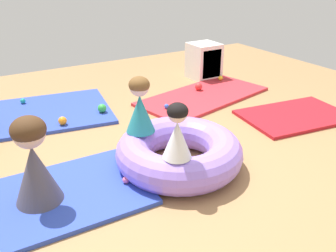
% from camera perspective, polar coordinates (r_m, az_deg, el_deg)
% --- Properties ---
extents(ground_plane, '(8.00, 8.00, 0.00)m').
position_cam_1_polar(ground_plane, '(3.39, 3.22, -6.79)').
color(ground_plane, '#9E7549').
extents(gym_mat_front, '(2.02, 1.27, 0.04)m').
position_cam_1_polar(gym_mat_front, '(5.11, 5.56, 4.67)').
color(gym_mat_front, red).
rests_on(gym_mat_front, ground).
extents(gym_mat_near_right, '(1.38, 0.99, 0.04)m').
position_cam_1_polar(gym_mat_near_right, '(4.71, 19.28, 1.53)').
color(gym_mat_near_right, '#B21923').
rests_on(gym_mat_near_right, ground).
extents(gym_mat_far_left, '(1.58, 1.44, 0.04)m').
position_cam_1_polar(gym_mat_far_left, '(4.79, -17.82, 2.12)').
color(gym_mat_far_left, '#2D47B7').
rests_on(gym_mat_far_left, ground).
extents(gym_mat_center_rear, '(1.68, 0.99, 0.04)m').
position_cam_1_polar(gym_mat_center_rear, '(3.11, -19.30, -11.14)').
color(gym_mat_center_rear, '#2D47B7').
rests_on(gym_mat_center_rear, ground).
extents(inflatable_cushion, '(1.16, 1.16, 0.32)m').
position_cam_1_polar(inflatable_cushion, '(3.34, 1.75, -4.08)').
color(inflatable_cushion, '#9975EA').
rests_on(inflatable_cushion, ground).
extents(child_in_teal, '(0.37, 0.37, 0.52)m').
position_cam_1_polar(child_in_teal, '(3.27, -4.42, 3.25)').
color(child_in_teal, teal).
rests_on(child_in_teal, inflatable_cushion).
extents(child_in_white, '(0.33, 0.33, 0.46)m').
position_cam_1_polar(child_in_white, '(2.83, 1.47, -0.88)').
color(child_in_white, white).
rests_on(child_in_white, inflatable_cushion).
extents(adult_seated, '(0.46, 0.46, 0.71)m').
position_cam_1_polar(adult_seated, '(2.92, -20.30, -5.26)').
color(adult_seated, '#4C4751').
rests_on(adult_seated, gym_mat_center_rear).
extents(play_ball_pink, '(0.06, 0.06, 0.06)m').
position_cam_1_polar(play_ball_pink, '(3.12, -6.62, -8.39)').
color(play_ball_pink, pink).
rests_on(play_ball_pink, gym_mat_center_rear).
extents(play_ball_teal, '(0.07, 0.07, 0.07)m').
position_cam_1_polar(play_ball_teal, '(5.13, -21.80, 3.66)').
color(play_ball_teal, teal).
rests_on(play_ball_teal, gym_mat_far_left).
extents(play_ball_orange, '(0.10, 0.10, 0.10)m').
position_cam_1_polar(play_ball_orange, '(4.31, -16.21, 0.79)').
color(play_ball_orange, orange).
rests_on(play_ball_orange, gym_mat_far_left).
extents(play_ball_blue, '(0.06, 0.06, 0.06)m').
position_cam_1_polar(play_ball_blue, '(4.60, -0.23, 3.12)').
color(play_ball_blue, blue).
rests_on(play_ball_blue, gym_mat_front).
extents(play_ball_red, '(0.11, 0.11, 0.11)m').
position_cam_1_polar(play_ball_red, '(5.27, 4.82, 6.18)').
color(play_ball_red, red).
rests_on(play_ball_red, gym_mat_front).
extents(play_ball_green, '(0.11, 0.11, 0.11)m').
position_cam_1_polar(play_ball_green, '(4.55, -10.30, 2.76)').
color(play_ball_green, green).
rests_on(play_ball_green, gym_mat_far_left).
extents(play_ball_yellow, '(0.07, 0.07, 0.07)m').
position_cam_1_polar(play_ball_yellow, '(5.76, 8.25, 7.47)').
color(play_ball_yellow, yellow).
rests_on(play_ball_yellow, gym_mat_front).
extents(storage_cube, '(0.44, 0.44, 0.56)m').
position_cam_1_polar(storage_cube, '(5.90, 5.78, 10.06)').
color(storage_cube, white).
rests_on(storage_cube, ground).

